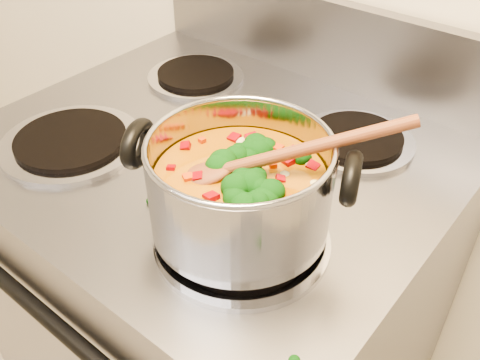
% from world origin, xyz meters
% --- Properties ---
extents(electric_range, '(0.77, 0.69, 1.08)m').
position_xyz_m(electric_range, '(0.05, 1.16, 0.47)').
color(electric_range, gray).
rests_on(electric_range, ground).
extents(stockpot, '(0.30, 0.23, 0.14)m').
position_xyz_m(stockpot, '(0.22, 1.02, 1.00)').
color(stockpot, '#93939A').
rests_on(stockpot, electric_range).
extents(wooden_spoon, '(0.25, 0.20, 0.11)m').
position_xyz_m(wooden_spoon, '(0.23, 1.03, 1.04)').
color(wooden_spoon, brown).
rests_on(wooden_spoon, stockpot).
extents(cooktop_crumbs, '(0.30, 0.19, 0.01)m').
position_xyz_m(cooktop_crumbs, '(0.22, 0.99, 0.92)').
color(cooktop_crumbs, black).
rests_on(cooktop_crumbs, electric_range).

